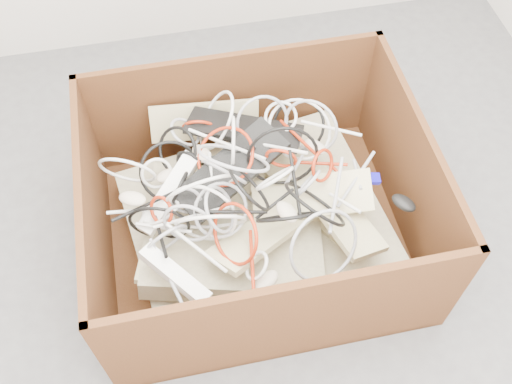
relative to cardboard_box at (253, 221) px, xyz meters
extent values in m
plane|color=#4B4B4E|center=(0.04, -0.22, -0.14)|extent=(3.00, 3.00, 0.00)
cube|color=#3F1F0F|center=(0.02, 0.00, -0.13)|extent=(1.17, 0.97, 0.03)
cube|color=#3F1F0F|center=(0.02, 0.48, 0.13)|extent=(1.17, 0.02, 0.54)
cube|color=#3F1F0F|center=(0.02, -0.47, 0.13)|extent=(1.17, 0.03, 0.54)
cube|color=#3F1F0F|center=(0.59, 0.00, 0.13)|extent=(0.02, 0.92, 0.54)
cube|color=#3F1F0F|center=(-0.56, 0.00, 0.13)|extent=(0.02, 0.92, 0.54)
cube|color=#BBB38B|center=(0.02, 0.02, -0.06)|extent=(1.03, 0.89, 0.19)
cube|color=#BBB38B|center=(-0.08, -0.05, 0.02)|extent=(0.74, 0.66, 0.20)
cube|color=#C2BB89|center=(-0.13, 0.07, 0.06)|extent=(0.42, 0.37, 0.15)
cube|color=#C2BB89|center=(0.24, 0.02, 0.05)|extent=(0.36, 0.42, 0.16)
cube|color=#C2BB89|center=(0.06, -0.13, 0.04)|extent=(0.35, 0.43, 0.10)
cube|color=#C2BB89|center=(-0.23, -0.20, 0.06)|extent=(0.44, 0.26, 0.12)
cube|color=#C2BB89|center=(0.29, -0.10, 0.13)|extent=(0.26, 0.45, 0.09)
cube|color=#C2BB89|center=(-0.11, 0.39, 0.16)|extent=(0.43, 0.09, 0.18)
cube|color=#C2BB89|center=(0.01, -0.14, 0.14)|extent=(0.43, 0.35, 0.16)
cube|color=#C2BB89|center=(0.20, -0.05, 0.17)|extent=(0.43, 0.22, 0.16)
cube|color=black|center=(0.02, 0.24, 0.25)|extent=(0.45, 0.31, 0.06)
cube|color=black|center=(-0.06, 0.06, 0.27)|extent=(0.44, 0.34, 0.13)
ellipsoid|color=beige|center=(-0.28, 0.12, 0.20)|extent=(0.10, 0.08, 0.03)
ellipsoid|color=beige|center=(0.26, 0.13, 0.22)|extent=(0.10, 0.11, 0.03)
ellipsoid|color=beige|center=(-0.02, -0.34, 0.18)|extent=(0.11, 0.10, 0.03)
ellipsoid|color=beige|center=(0.08, -0.17, 0.29)|extent=(0.09, 0.11, 0.03)
ellipsoid|color=beige|center=(-0.15, 0.15, 0.26)|extent=(0.09, 0.11, 0.03)
ellipsoid|color=black|center=(0.14, -0.39, 0.16)|extent=(0.09, 0.06, 0.03)
ellipsoid|color=beige|center=(-0.41, -0.01, 0.28)|extent=(0.11, 0.09, 0.03)
ellipsoid|color=black|center=(0.51, -0.15, 0.19)|extent=(0.10, 0.11, 0.03)
cube|color=white|center=(-0.29, 0.04, 0.21)|extent=(0.25, 0.28, 0.13)
cube|color=white|center=(-0.31, -0.27, 0.21)|extent=(0.22, 0.23, 0.09)
cube|color=#110BAE|center=(0.43, -0.04, 0.21)|extent=(0.05, 0.05, 0.03)
torus|color=black|center=(-0.23, 0.19, 0.25)|extent=(0.19, 0.17, 0.19)
torus|color=#A2230B|center=(0.11, 0.04, 0.30)|extent=(0.11, 0.08, 0.12)
torus|color=silver|center=(0.07, -0.04, 0.31)|extent=(0.20, 0.15, 0.16)
torus|color=black|center=(0.23, 0.26, 0.20)|extent=(0.26, 0.22, 0.20)
torus|color=#96979C|center=(0.17, -0.30, 0.26)|extent=(0.35, 0.20, 0.31)
torus|color=#96979C|center=(-0.24, -0.13, 0.27)|extent=(0.17, 0.11, 0.19)
torus|color=#96979C|center=(-0.13, -0.11, 0.28)|extent=(0.13, 0.22, 0.20)
torus|color=#A2230B|center=(-0.32, -0.06, 0.26)|extent=(0.10, 0.12, 0.13)
torus|color=silver|center=(0.22, 0.21, 0.24)|extent=(0.26, 0.26, 0.13)
torus|color=black|center=(-0.34, -0.06, 0.20)|extent=(0.29, 0.09, 0.30)
torus|color=#96979C|center=(-0.32, -0.14, 0.20)|extent=(0.21, 0.12, 0.23)
torus|color=#96979C|center=(-0.20, 0.27, 0.25)|extent=(0.13, 0.14, 0.09)
torus|color=black|center=(-0.18, 0.17, 0.22)|extent=(0.12, 0.10, 0.13)
torus|color=silver|center=(-0.17, -0.13, 0.25)|extent=(0.32, 0.15, 0.29)
torus|color=#A2230B|center=(-0.14, 0.30, 0.23)|extent=(0.15, 0.07, 0.16)
torus|color=#96979C|center=(0.09, 0.24, 0.27)|extent=(0.27, 0.16, 0.24)
torus|color=#A2230B|center=(0.25, 0.00, 0.28)|extent=(0.11, 0.13, 0.15)
torus|color=silver|center=(-0.08, 0.28, 0.27)|extent=(0.17, 0.31, 0.27)
torus|color=black|center=(-0.27, 0.14, 0.21)|extent=(0.26, 0.21, 0.18)
torus|color=#96979C|center=(-0.13, -0.09, 0.25)|extent=(0.26, 0.18, 0.21)
torus|color=silver|center=(-0.05, -0.29, 0.21)|extent=(0.10, 0.14, 0.12)
torus|color=silver|center=(-0.42, 0.14, 0.25)|extent=(0.28, 0.11, 0.28)
torus|color=black|center=(0.11, 0.04, 0.31)|extent=(0.31, 0.09, 0.31)
torus|color=#96979C|center=(0.25, 0.19, 0.27)|extent=(0.21, 0.21, 0.27)
torus|color=silver|center=(-0.19, -0.09, 0.24)|extent=(0.29, 0.17, 0.32)
torus|color=#96979C|center=(-0.06, 0.03, 0.37)|extent=(0.31, 0.26, 0.23)
torus|color=#96979C|center=(-0.23, -0.02, 0.24)|extent=(0.12, 0.07, 0.13)
torus|color=silver|center=(-0.18, -0.03, 0.31)|extent=(0.32, 0.16, 0.29)
torus|color=black|center=(-0.25, 0.01, 0.27)|extent=(0.09, 0.15, 0.17)
torus|color=black|center=(-0.03, -0.08, 0.34)|extent=(0.17, 0.27, 0.23)
torus|color=silver|center=(-0.33, -0.02, 0.21)|extent=(0.20, 0.19, 0.10)
torus|color=silver|center=(-0.32, 0.13, 0.22)|extent=(0.15, 0.10, 0.13)
torus|color=silver|center=(0.16, 0.25, 0.28)|extent=(0.17, 0.15, 0.10)
torus|color=black|center=(0.08, -0.18, 0.28)|extent=(0.30, 0.18, 0.25)
torus|color=black|center=(-0.20, 0.14, 0.24)|extent=(0.10, 0.09, 0.10)
torus|color=#A2230B|center=(-0.10, -0.20, 0.27)|extent=(0.16, 0.25, 0.25)
torus|color=#A2230B|center=(-0.08, 0.09, 0.30)|extent=(0.28, 0.30, 0.14)
torus|color=silver|center=(-0.04, 0.14, 0.30)|extent=(0.06, 0.27, 0.27)
torus|color=#96979C|center=(0.18, -0.06, 0.28)|extent=(0.13, 0.13, 0.17)
torus|color=black|center=(0.18, -0.15, 0.27)|extent=(0.22, 0.31, 0.27)
torus|color=#96979C|center=(-0.09, 0.03, 0.29)|extent=(0.19, 0.18, 0.16)
cylinder|color=#96979C|center=(-0.33, -0.29, 0.21)|extent=(0.10, 0.28, 0.08)
cylinder|color=black|center=(-0.37, -0.02, 0.25)|extent=(0.23, 0.12, 0.06)
cylinder|color=#A2230B|center=(0.26, 0.05, 0.23)|extent=(0.18, 0.07, 0.02)
cylinder|color=#96979C|center=(-0.08, 0.33, 0.20)|extent=(0.16, 0.11, 0.03)
cylinder|color=black|center=(0.05, 0.21, 0.24)|extent=(0.23, 0.03, 0.05)
cylinder|color=silver|center=(0.33, 0.17, 0.26)|extent=(0.21, 0.12, 0.02)
cylinder|color=#96979C|center=(0.15, 0.02, 0.25)|extent=(0.11, 0.14, 0.05)
cylinder|color=black|center=(-0.34, -0.10, 0.22)|extent=(0.04, 0.28, 0.10)
cylinder|color=silver|center=(-0.40, -0.02, 0.22)|extent=(0.21, 0.03, 0.07)
cylinder|color=black|center=(0.05, -0.12, 0.28)|extent=(0.15, 0.08, 0.04)
cylinder|color=black|center=(-0.08, 0.11, 0.28)|extent=(0.22, 0.03, 0.06)
cylinder|color=silver|center=(-0.13, 0.03, 0.26)|extent=(0.03, 0.21, 0.07)
cylinder|color=silver|center=(-0.06, 0.14, 0.30)|extent=(0.25, 0.19, 0.02)
cylinder|color=silver|center=(0.29, -0.14, 0.24)|extent=(0.09, 0.12, 0.04)
cylinder|color=#96979C|center=(0.25, -0.13, 0.29)|extent=(0.13, 0.28, 0.03)
cylinder|color=silver|center=(0.13, 0.06, 0.33)|extent=(0.13, 0.12, 0.07)
cylinder|color=#A2230B|center=(-0.06, -0.29, 0.21)|extent=(0.05, 0.26, 0.02)
cylinder|color=silver|center=(-0.22, -0.09, 0.25)|extent=(0.28, 0.04, 0.02)
cylinder|color=#96979C|center=(0.36, -0.04, 0.22)|extent=(0.19, 0.17, 0.07)
cylinder|color=silver|center=(-0.32, -0.09, 0.21)|extent=(0.18, 0.07, 0.03)
cylinder|color=#A2230B|center=(0.32, -0.02, 0.21)|extent=(0.08, 0.12, 0.03)
cylinder|color=silver|center=(-0.23, -0.21, 0.24)|extent=(0.17, 0.19, 0.07)
cylinder|color=black|center=(0.13, -0.08, 0.31)|extent=(0.03, 0.23, 0.09)
cylinder|color=black|center=(-0.10, -0.14, 0.30)|extent=(0.23, 0.06, 0.02)
cylinder|color=#A2230B|center=(0.20, 0.14, 0.28)|extent=(0.09, 0.24, 0.08)
camera|label=1|loc=(-0.23, -1.16, 1.90)|focal=41.56mm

